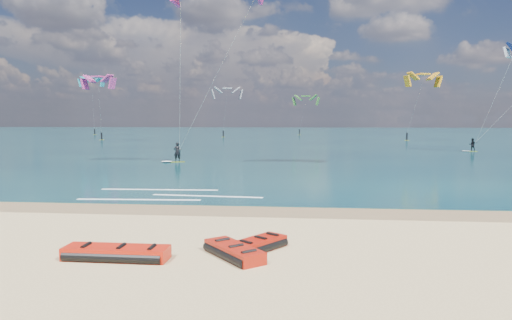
{
  "coord_description": "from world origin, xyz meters",
  "views": [
    {
      "loc": [
        6.77,
        -15.72,
        3.83
      ],
      "look_at": [
        4.48,
        8.0,
        1.71
      ],
      "focal_mm": 32.0,
      "sensor_mm": 36.0,
      "label": 1
    }
  ],
  "objects_px": {
    "packed_kite_right": "(259,250)",
    "packed_kite_left": "(117,259)",
    "packed_kite_mid": "(234,257)",
    "kitesurfer_far": "(506,89)",
    "kitesurfer_main": "(196,64)"
  },
  "relations": [
    {
      "from": "packed_kite_mid",
      "to": "kitesurfer_far",
      "type": "distance_m",
      "value": 49.7
    },
    {
      "from": "packed_kite_left",
      "to": "packed_kite_right",
      "type": "height_order",
      "value": "packed_kite_left"
    },
    {
      "from": "packed_kite_mid",
      "to": "packed_kite_right",
      "type": "height_order",
      "value": "packed_kite_mid"
    },
    {
      "from": "packed_kite_mid",
      "to": "packed_kite_left",
      "type": "bearing_deg",
      "value": -120.9
    },
    {
      "from": "packed_kite_right",
      "to": "packed_kite_mid",
      "type": "bearing_deg",
      "value": 179.1
    },
    {
      "from": "packed_kite_left",
      "to": "packed_kite_mid",
      "type": "bearing_deg",
      "value": 9.21
    },
    {
      "from": "packed_kite_right",
      "to": "kitesurfer_far",
      "type": "distance_m",
      "value": 48.7
    },
    {
      "from": "packed_kite_left",
      "to": "kitesurfer_main",
      "type": "height_order",
      "value": "kitesurfer_main"
    },
    {
      "from": "packed_kite_right",
      "to": "packed_kite_left",
      "type": "bearing_deg",
      "value": 145.23
    },
    {
      "from": "packed_kite_mid",
      "to": "kitesurfer_main",
      "type": "relative_size",
      "value": 0.15
    },
    {
      "from": "packed_kite_left",
      "to": "kitesurfer_far",
      "type": "height_order",
      "value": "kitesurfer_far"
    },
    {
      "from": "kitesurfer_main",
      "to": "kitesurfer_far",
      "type": "distance_m",
      "value": 36.24
    },
    {
      "from": "kitesurfer_main",
      "to": "packed_kite_left",
      "type": "bearing_deg",
      "value": -107.89
    },
    {
      "from": "packed_kite_left",
      "to": "packed_kite_mid",
      "type": "distance_m",
      "value": 3.23
    },
    {
      "from": "kitesurfer_far",
      "to": "packed_kite_mid",
      "type": "bearing_deg",
      "value": -124.62
    }
  ]
}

